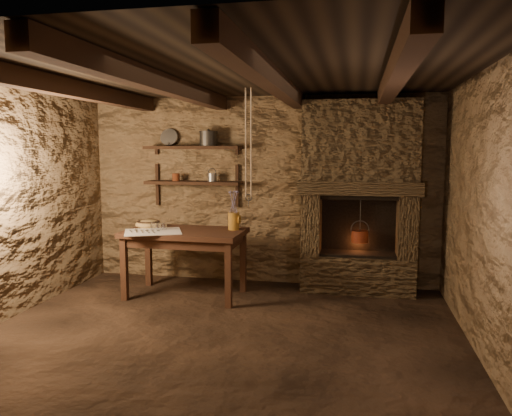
% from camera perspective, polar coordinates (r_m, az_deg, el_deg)
% --- Properties ---
extents(floor, '(4.50, 4.50, 0.00)m').
position_cam_1_polar(floor, '(4.80, -4.19, -14.43)').
color(floor, black).
rests_on(floor, ground).
extents(back_wall, '(4.50, 0.04, 2.40)m').
position_cam_1_polar(back_wall, '(6.45, 0.50, 2.02)').
color(back_wall, brown).
rests_on(back_wall, floor).
extents(front_wall, '(4.50, 0.04, 2.40)m').
position_cam_1_polar(front_wall, '(2.66, -16.12, -5.09)').
color(front_wall, brown).
rests_on(front_wall, floor).
extents(right_wall, '(0.04, 4.00, 2.40)m').
position_cam_1_polar(right_wall, '(4.46, 24.72, -0.73)').
color(right_wall, brown).
rests_on(right_wall, floor).
extents(ceiling, '(4.50, 4.00, 0.04)m').
position_cam_1_polar(ceiling, '(4.52, -4.46, 15.21)').
color(ceiling, black).
rests_on(ceiling, back_wall).
extents(beam_far_left, '(0.14, 3.95, 0.16)m').
position_cam_1_polar(beam_far_left, '(5.12, -21.23, 12.77)').
color(beam_far_left, black).
rests_on(beam_far_left, ceiling).
extents(beam_mid_left, '(0.14, 3.95, 0.16)m').
position_cam_1_polar(beam_mid_left, '(4.67, -10.54, 13.74)').
color(beam_mid_left, black).
rests_on(beam_mid_left, ceiling).
extents(beam_mid_right, '(0.14, 3.95, 0.16)m').
position_cam_1_polar(beam_mid_right, '(4.40, 2.02, 14.28)').
color(beam_mid_right, black).
rests_on(beam_mid_right, ceiling).
extents(beam_far_right, '(0.14, 3.95, 0.16)m').
position_cam_1_polar(beam_far_right, '(4.35, 15.53, 14.13)').
color(beam_far_right, black).
rests_on(beam_far_right, ceiling).
extents(shelf_lower, '(1.25, 0.30, 0.04)m').
position_cam_1_polar(shelf_lower, '(6.50, -7.15, 2.89)').
color(shelf_lower, black).
rests_on(shelf_lower, back_wall).
extents(shelf_upper, '(1.25, 0.30, 0.04)m').
position_cam_1_polar(shelf_upper, '(6.49, -7.21, 6.86)').
color(shelf_upper, black).
rests_on(shelf_upper, back_wall).
extents(hearth, '(1.43, 0.51, 2.30)m').
position_cam_1_polar(hearth, '(6.10, 11.70, 1.86)').
color(hearth, '#312518').
rests_on(hearth, floor).
extents(work_table, '(1.40, 0.82, 0.79)m').
position_cam_1_polar(work_table, '(5.97, -8.07, -5.97)').
color(work_table, '#361E13').
rests_on(work_table, floor).
extents(linen_cloth, '(0.78, 0.72, 0.01)m').
position_cam_1_polar(linen_cloth, '(5.83, -11.69, -2.67)').
color(linen_cloth, silver).
rests_on(linen_cloth, work_table).
extents(pewter_cutlery_row, '(0.56, 0.40, 0.01)m').
position_cam_1_polar(pewter_cutlery_row, '(5.81, -11.77, -2.60)').
color(pewter_cutlery_row, gray).
rests_on(pewter_cutlery_row, linen_cloth).
extents(drinking_glasses, '(0.20, 0.06, 0.08)m').
position_cam_1_polar(drinking_glasses, '(5.93, -11.06, -2.07)').
color(drinking_glasses, white).
rests_on(drinking_glasses, linen_cloth).
extents(stoneware_jug, '(0.16, 0.16, 0.47)m').
position_cam_1_polar(stoneware_jug, '(5.85, -2.54, -0.56)').
color(stoneware_jug, '#A86F20').
rests_on(stoneware_jug, work_table).
extents(wooden_bowl, '(0.38, 0.38, 0.11)m').
position_cam_1_polar(wooden_bowl, '(6.19, -12.19, -1.83)').
color(wooden_bowl, '#AA8649').
rests_on(wooden_bowl, work_table).
extents(iron_stockpot, '(0.27, 0.27, 0.17)m').
position_cam_1_polar(iron_stockpot, '(6.42, -5.45, 7.82)').
color(iron_stockpot, '#2C2A27').
rests_on(iron_stockpot, shelf_upper).
extents(tin_pan, '(0.23, 0.10, 0.23)m').
position_cam_1_polar(tin_pan, '(6.70, -9.90, 7.97)').
color(tin_pan, '#9B9B96').
rests_on(tin_pan, shelf_upper).
extents(small_kettle, '(0.18, 0.15, 0.16)m').
position_cam_1_polar(small_kettle, '(6.42, -5.03, 3.52)').
color(small_kettle, '#9B9B96').
rests_on(small_kettle, shelf_lower).
extents(rusty_tin, '(0.11, 0.11, 0.10)m').
position_cam_1_polar(rusty_tin, '(6.58, -9.12, 3.50)').
color(rusty_tin, '#5F2713').
rests_on(rusty_tin, shelf_lower).
extents(red_pot, '(0.23, 0.23, 0.54)m').
position_cam_1_polar(red_pot, '(6.12, 11.79, -3.10)').
color(red_pot, maroon).
rests_on(red_pot, hearth).
extents(hanging_ropes, '(0.08, 0.08, 1.20)m').
position_cam_1_polar(hanging_ropes, '(5.48, -0.87, 7.46)').
color(hanging_ropes, beige).
rests_on(hanging_ropes, ceiling).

